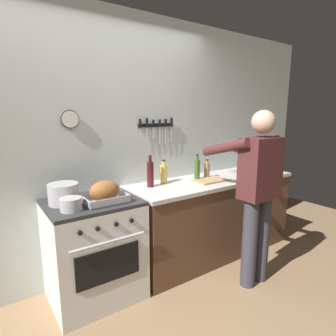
# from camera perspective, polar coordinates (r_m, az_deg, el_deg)

# --- Properties ---
(wall_back) EXTENTS (6.00, 0.13, 2.60)m
(wall_back) POSITION_cam_1_polar(r_m,az_deg,el_deg) (2.81, -13.90, 3.99)
(wall_back) COLOR silver
(wall_back) RESTS_ON ground
(counter_block) EXTENTS (2.03, 0.65, 0.90)m
(counter_block) POSITION_cam_1_polar(r_m,az_deg,el_deg) (3.36, 9.11, -9.49)
(counter_block) COLOR brown
(counter_block) RESTS_ON ground
(stove) EXTENTS (0.76, 0.67, 0.90)m
(stove) POSITION_cam_1_polar(r_m,az_deg,el_deg) (2.66, -14.68, -15.73)
(stove) COLOR white
(stove) RESTS_ON ground
(person_cook) EXTENTS (0.51, 0.63, 1.66)m
(person_cook) POSITION_cam_1_polar(r_m,az_deg,el_deg) (2.74, 17.64, -3.82)
(person_cook) COLOR #383842
(person_cook) RESTS_ON ground
(roasting_pan) EXTENTS (0.35, 0.26, 0.19)m
(roasting_pan) POSITION_cam_1_polar(r_m,az_deg,el_deg) (2.40, -12.70, -4.88)
(roasting_pan) COLOR #B7B7BC
(roasting_pan) RESTS_ON stove
(stock_pot) EXTENTS (0.24, 0.24, 0.17)m
(stock_pot) POSITION_cam_1_polar(r_m,az_deg,el_deg) (2.46, -20.43, -4.90)
(stock_pot) COLOR #B7B7BC
(stock_pot) RESTS_ON stove
(saucepan) EXTENTS (0.16, 0.16, 0.10)m
(saucepan) POSITION_cam_1_polar(r_m,az_deg,el_deg) (2.29, -19.08, -6.94)
(saucepan) COLOR #B7B7BC
(saucepan) RESTS_ON stove
(cutting_board) EXTENTS (0.36, 0.24, 0.02)m
(cutting_board) POSITION_cam_1_polar(r_m,az_deg,el_deg) (3.10, 8.36, -2.47)
(cutting_board) COLOR tan
(cutting_board) RESTS_ON counter_block
(bottle_wine_red) EXTENTS (0.07, 0.07, 0.32)m
(bottle_wine_red) POSITION_cam_1_polar(r_m,az_deg,el_deg) (2.82, -3.62, -1.14)
(bottle_wine_red) COLOR #47141E
(bottle_wine_red) RESTS_ON counter_block
(bottle_olive_oil) EXTENTS (0.06, 0.06, 0.29)m
(bottle_olive_oil) POSITION_cam_1_polar(r_m,az_deg,el_deg) (3.11, 5.92, -0.30)
(bottle_olive_oil) COLOR #385623
(bottle_olive_oil) RESTS_ON counter_block
(bottle_cooking_oil) EXTENTS (0.07, 0.07, 0.25)m
(bottle_cooking_oil) POSITION_cam_1_polar(r_m,az_deg,el_deg) (2.96, -0.89, -1.13)
(bottle_cooking_oil) COLOR gold
(bottle_cooking_oil) RESTS_ON counter_block
(bottle_vinegar) EXTENTS (0.07, 0.07, 0.22)m
(bottle_vinegar) POSITION_cam_1_polar(r_m,az_deg,el_deg) (3.23, 7.86, -0.45)
(bottle_vinegar) COLOR #997F4C
(bottle_vinegar) RESTS_ON counter_block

